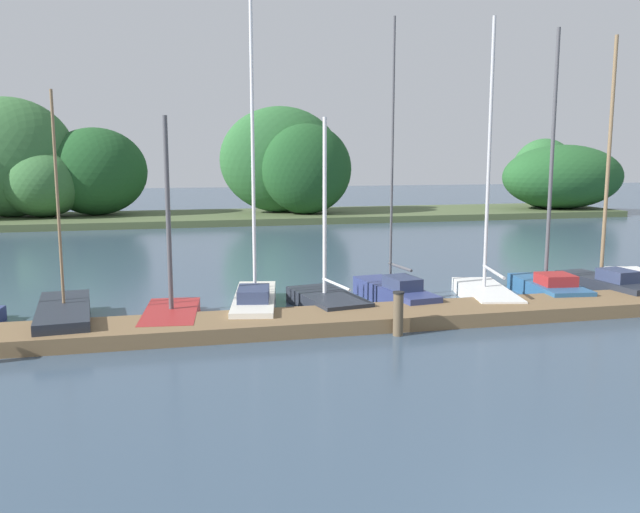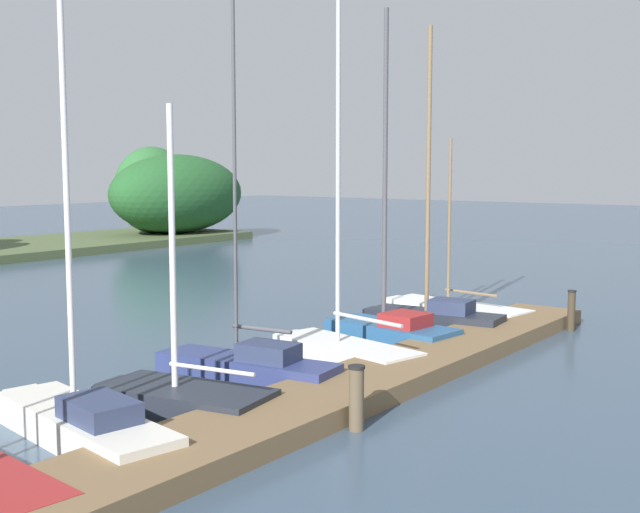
{
  "view_description": "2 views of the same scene",
  "coord_description": "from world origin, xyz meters",
  "px_view_note": "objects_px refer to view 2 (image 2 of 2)",
  "views": [
    {
      "loc": [
        -5.25,
        -4.86,
        4.19
      ],
      "look_at": [
        -1.32,
        11.75,
        1.54
      ],
      "focal_mm": 37.17,
      "sensor_mm": 36.0,
      "label": 1
    },
    {
      "loc": [
        -10.37,
        2.33,
        4.13
      ],
      "look_at": [
        3.11,
        12.33,
        2.28
      ],
      "focal_mm": 45.79,
      "sensor_mm": 36.0,
      "label": 2
    }
  ],
  "objects_px": {
    "sailboat_6": "(341,344)",
    "mooring_piling_2": "(571,310)",
    "sailboat_5": "(244,365)",
    "sailboat_8": "(432,314)",
    "mooring_piling_1": "(356,398)",
    "sailboat_3": "(80,417)",
    "sailboat_4": "(179,396)",
    "sailboat_7": "(389,326)",
    "sailboat_9": "(451,309)"
  },
  "relations": [
    {
      "from": "sailboat_6",
      "to": "mooring_piling_2",
      "type": "xyz_separation_m",
      "value": [
        6.01,
        -2.88,
        0.17
      ]
    },
    {
      "from": "sailboat_5",
      "to": "sailboat_8",
      "type": "relative_size",
      "value": 1.04
    },
    {
      "from": "sailboat_5",
      "to": "mooring_piling_1",
      "type": "bearing_deg",
      "value": 154.59
    },
    {
      "from": "sailboat_3",
      "to": "mooring_piling_1",
      "type": "height_order",
      "value": "sailboat_3"
    },
    {
      "from": "sailboat_4",
      "to": "sailboat_5",
      "type": "distance_m",
      "value": 2.09
    },
    {
      "from": "sailboat_7",
      "to": "sailboat_9",
      "type": "height_order",
      "value": "sailboat_7"
    },
    {
      "from": "sailboat_9",
      "to": "sailboat_6",
      "type": "bearing_deg",
      "value": 101.97
    },
    {
      "from": "sailboat_3",
      "to": "sailboat_9",
      "type": "bearing_deg",
      "value": -78.29
    },
    {
      "from": "sailboat_3",
      "to": "mooring_piling_1",
      "type": "distance_m",
      "value": 4.22
    },
    {
      "from": "sailboat_4",
      "to": "mooring_piling_1",
      "type": "distance_m",
      "value": 3.09
    },
    {
      "from": "sailboat_5",
      "to": "mooring_piling_2",
      "type": "bearing_deg",
      "value": -118.55
    },
    {
      "from": "sailboat_8",
      "to": "sailboat_4",
      "type": "bearing_deg",
      "value": 83.09
    },
    {
      "from": "sailboat_7",
      "to": "mooring_piling_1",
      "type": "distance_m",
      "value": 6.47
    },
    {
      "from": "sailboat_3",
      "to": "mooring_piling_2",
      "type": "height_order",
      "value": "sailboat_3"
    },
    {
      "from": "sailboat_4",
      "to": "sailboat_6",
      "type": "relative_size",
      "value": 0.65
    },
    {
      "from": "sailboat_7",
      "to": "sailboat_3",
      "type": "bearing_deg",
      "value": 95.86
    },
    {
      "from": "sailboat_6",
      "to": "mooring_piling_1",
      "type": "xyz_separation_m",
      "value": [
        -3.69,
        -2.9,
        0.17
      ]
    },
    {
      "from": "sailboat_6",
      "to": "sailboat_5",
      "type": "bearing_deg",
      "value": 93.68
    },
    {
      "from": "mooring_piling_1",
      "to": "mooring_piling_2",
      "type": "xyz_separation_m",
      "value": [
        9.7,
        0.02,
        -0.0
      ]
    },
    {
      "from": "sailboat_3",
      "to": "sailboat_5",
      "type": "bearing_deg",
      "value": -75.98
    },
    {
      "from": "sailboat_7",
      "to": "sailboat_8",
      "type": "xyz_separation_m",
      "value": [
        1.8,
        -0.17,
        0.02
      ]
    },
    {
      "from": "sailboat_3",
      "to": "sailboat_7",
      "type": "xyz_separation_m",
      "value": [
        8.69,
        -0.05,
        0.03
      ]
    },
    {
      "from": "sailboat_4",
      "to": "sailboat_6",
      "type": "distance_m",
      "value": 4.71
    },
    {
      "from": "sailboat_5",
      "to": "mooring_piling_2",
      "type": "distance_m",
      "value": 9.26
    },
    {
      "from": "sailboat_7",
      "to": "sailboat_8",
      "type": "relative_size",
      "value": 1.02
    },
    {
      "from": "sailboat_4",
      "to": "mooring_piling_2",
      "type": "height_order",
      "value": "sailboat_4"
    },
    {
      "from": "sailboat_4",
      "to": "sailboat_7",
      "type": "bearing_deg",
      "value": -99.34
    },
    {
      "from": "sailboat_7",
      "to": "sailboat_9",
      "type": "distance_m",
      "value": 3.91
    },
    {
      "from": "sailboat_3",
      "to": "sailboat_7",
      "type": "height_order",
      "value": "sailboat_3"
    },
    {
      "from": "sailboat_9",
      "to": "mooring_piling_2",
      "type": "xyz_separation_m",
      "value": [
        0.06,
        -3.33,
        0.3
      ]
    },
    {
      "from": "sailboat_5",
      "to": "mooring_piling_2",
      "type": "relative_size",
      "value": 7.55
    },
    {
      "from": "sailboat_3",
      "to": "sailboat_6",
      "type": "xyz_separation_m",
      "value": [
        6.63,
        -0.12,
        -0.04
      ]
    },
    {
      "from": "sailboat_3",
      "to": "sailboat_4",
      "type": "relative_size",
      "value": 1.63
    },
    {
      "from": "sailboat_5",
      "to": "sailboat_9",
      "type": "distance_m",
      "value": 8.6
    },
    {
      "from": "sailboat_5",
      "to": "sailboat_6",
      "type": "relative_size",
      "value": 1.0
    },
    {
      "from": "sailboat_7",
      "to": "mooring_piling_1",
      "type": "height_order",
      "value": "sailboat_7"
    },
    {
      "from": "sailboat_6",
      "to": "sailboat_8",
      "type": "bearing_deg",
      "value": -79.31
    },
    {
      "from": "sailboat_9",
      "to": "sailboat_7",
      "type": "bearing_deg",
      "value": 103.18
    },
    {
      "from": "sailboat_3",
      "to": "mooring_piling_2",
      "type": "bearing_deg",
      "value": -93.16
    },
    {
      "from": "sailboat_6",
      "to": "sailboat_7",
      "type": "distance_m",
      "value": 2.06
    },
    {
      "from": "sailboat_3",
      "to": "sailboat_4",
      "type": "distance_m",
      "value": 1.93
    },
    {
      "from": "sailboat_6",
      "to": "mooring_piling_2",
      "type": "distance_m",
      "value": 6.66
    },
    {
      "from": "sailboat_7",
      "to": "sailboat_9",
      "type": "xyz_separation_m",
      "value": [
        3.89,
        0.38,
        -0.19
      ]
    },
    {
      "from": "sailboat_3",
      "to": "sailboat_6",
      "type": "height_order",
      "value": "sailboat_3"
    },
    {
      "from": "sailboat_6",
      "to": "sailboat_8",
      "type": "distance_m",
      "value": 3.86
    },
    {
      "from": "mooring_piling_1",
      "to": "mooring_piling_2",
      "type": "distance_m",
      "value": 9.7
    },
    {
      "from": "sailboat_6",
      "to": "sailboat_8",
      "type": "relative_size",
      "value": 1.05
    },
    {
      "from": "sailboat_3",
      "to": "sailboat_6",
      "type": "relative_size",
      "value": 1.06
    },
    {
      "from": "sailboat_4",
      "to": "sailboat_9",
      "type": "height_order",
      "value": "sailboat_4"
    },
    {
      "from": "sailboat_7",
      "to": "mooring_piling_2",
      "type": "distance_m",
      "value": 4.93
    }
  ]
}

